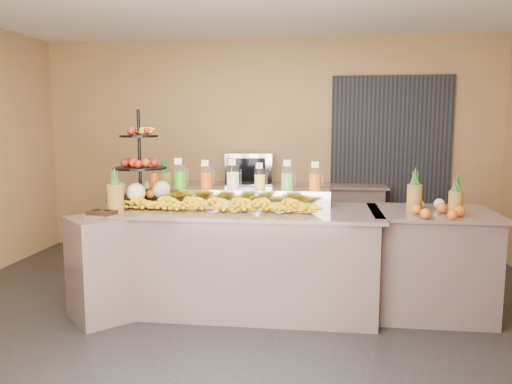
% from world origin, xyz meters
% --- Properties ---
extents(ground, '(6.00, 6.00, 0.00)m').
position_xyz_m(ground, '(0.00, 0.00, 0.00)').
color(ground, black).
rests_on(ground, ground).
extents(room_envelope, '(6.04, 5.02, 2.82)m').
position_xyz_m(room_envelope, '(0.19, 0.79, 1.88)').
color(room_envelope, olive).
rests_on(room_envelope, ground).
extents(buffet_counter, '(2.75, 1.25, 0.93)m').
position_xyz_m(buffet_counter, '(-0.12, 0.26, 0.47)').
color(buffet_counter, gray).
rests_on(buffet_counter, ground).
extents(right_counter, '(1.08, 0.88, 0.93)m').
position_xyz_m(right_counter, '(1.70, 0.40, 0.47)').
color(right_counter, gray).
rests_on(right_counter, ground).
extents(back_ledge, '(3.10, 0.55, 0.93)m').
position_xyz_m(back_ledge, '(0.00, 2.25, 0.47)').
color(back_ledge, gray).
rests_on(back_ledge, ground).
extents(pitcher_tray, '(1.85, 0.30, 0.15)m').
position_xyz_m(pitcher_tray, '(-0.12, 0.58, 1.01)').
color(pitcher_tray, gray).
rests_on(pitcher_tray, buffet_counter).
extents(juice_pitcher_orange_a, '(0.11, 0.12, 0.28)m').
position_xyz_m(juice_pitcher_orange_a, '(-0.90, 0.58, 1.17)').
color(juice_pitcher_orange_a, silver).
rests_on(juice_pitcher_orange_a, pitcher_tray).
extents(juice_pitcher_green, '(0.12, 0.13, 0.30)m').
position_xyz_m(juice_pitcher_green, '(-0.64, 0.58, 1.18)').
color(juice_pitcher_green, silver).
rests_on(juice_pitcher_green, pitcher_tray).
extents(juice_pitcher_orange_b, '(0.12, 0.12, 0.28)m').
position_xyz_m(juice_pitcher_orange_b, '(-0.38, 0.58, 1.18)').
color(juice_pitcher_orange_b, silver).
rests_on(juice_pitcher_orange_b, pitcher_tray).
extents(juice_pitcher_milk, '(0.12, 0.13, 0.30)m').
position_xyz_m(juice_pitcher_milk, '(-0.12, 0.58, 1.18)').
color(juice_pitcher_milk, silver).
rests_on(juice_pitcher_milk, pitcher_tray).
extents(juice_pitcher_lemon, '(0.11, 0.11, 0.26)m').
position_xyz_m(juice_pitcher_lemon, '(0.14, 0.58, 1.17)').
color(juice_pitcher_lemon, silver).
rests_on(juice_pitcher_lemon, pitcher_tray).
extents(juice_pitcher_lime, '(0.12, 0.13, 0.29)m').
position_xyz_m(juice_pitcher_lime, '(0.40, 0.58, 1.18)').
color(juice_pitcher_lime, silver).
rests_on(juice_pitcher_lime, pitcher_tray).
extents(juice_pitcher_orange_c, '(0.12, 0.12, 0.28)m').
position_xyz_m(juice_pitcher_orange_c, '(0.66, 0.58, 1.17)').
color(juice_pitcher_orange_c, silver).
rests_on(juice_pitcher_orange_c, pitcher_tray).
extents(banana_heap, '(1.90, 0.17, 0.16)m').
position_xyz_m(banana_heap, '(-0.23, 0.23, 1.00)').
color(banana_heap, yellow).
rests_on(banana_heap, buffet_counter).
extents(fruit_stand, '(0.78, 0.78, 0.90)m').
position_xyz_m(fruit_stand, '(-0.94, 0.43, 1.16)').
color(fruit_stand, black).
rests_on(fruit_stand, buffet_counter).
extents(condiment_caddy, '(0.25, 0.21, 0.03)m').
position_xyz_m(condiment_caddy, '(-1.13, -0.12, 0.95)').
color(condiment_caddy, black).
rests_on(condiment_caddy, buffet_counter).
extents(pineapple_left_a, '(0.15, 0.15, 0.41)m').
position_xyz_m(pineapple_left_a, '(-1.05, -0.00, 1.08)').
color(pineapple_left_a, brown).
rests_on(pineapple_left_a, buffet_counter).
extents(pineapple_left_b, '(0.15, 0.15, 0.44)m').
position_xyz_m(pineapple_left_b, '(-0.84, 0.70, 1.10)').
color(pineapple_left_b, brown).
rests_on(pineapple_left_b, buffet_counter).
extents(right_fruit_pile, '(0.45, 0.43, 0.24)m').
position_xyz_m(right_fruit_pile, '(1.68, 0.23, 1.00)').
color(right_fruit_pile, brown).
rests_on(right_fruit_pile, right_counter).
extents(oven_warmer, '(0.63, 0.48, 0.39)m').
position_xyz_m(oven_warmer, '(-0.20, 2.25, 1.13)').
color(oven_warmer, gray).
rests_on(oven_warmer, back_ledge).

